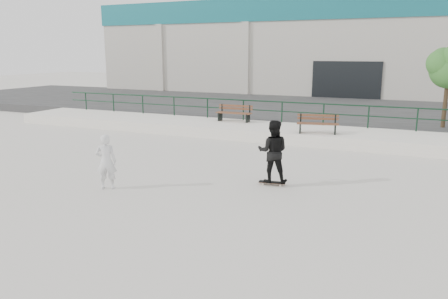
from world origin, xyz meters
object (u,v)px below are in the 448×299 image
at_px(bench_left, 234,113).
at_px(bench_right, 318,124).
at_px(standing_skater, 273,151).
at_px(skateboard, 272,182).
at_px(seated_skater, 106,162).

height_order(bench_left, bench_right, bench_left).
height_order(bench_right, standing_skater, standing_skater).
xyz_separation_m(bench_left, skateboard, (4.48, -7.86, -0.83)).
relative_size(bench_left, seated_skater, 1.12).
bearing_deg(bench_right, bench_left, 148.40).
xyz_separation_m(skateboard, seated_skater, (-4.22, -2.25, 0.72)).
relative_size(bench_right, standing_skater, 0.97).
distance_m(bench_left, bench_right, 4.73).
xyz_separation_m(skateboard, standing_skater, (0.00, 0.00, 0.94)).
distance_m(bench_left, seated_skater, 10.12).
height_order(bench_left, standing_skater, standing_skater).
bearing_deg(skateboard, standing_skater, 80.69).
bearing_deg(seated_skater, bench_right, -143.81).
distance_m(bench_right, skateboard, 6.33).
relative_size(bench_right, skateboard, 2.23).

